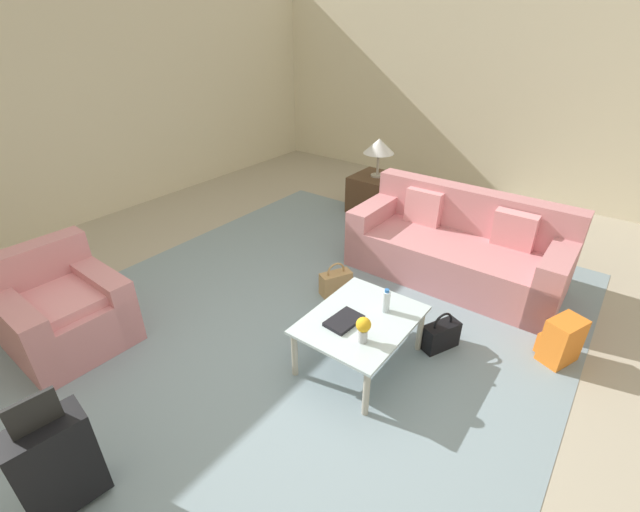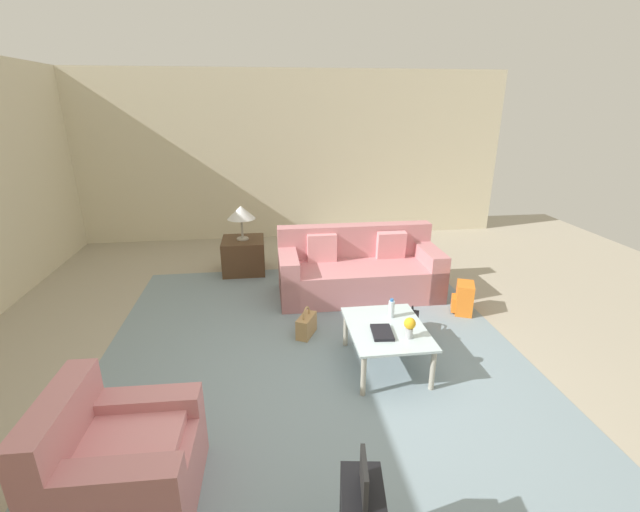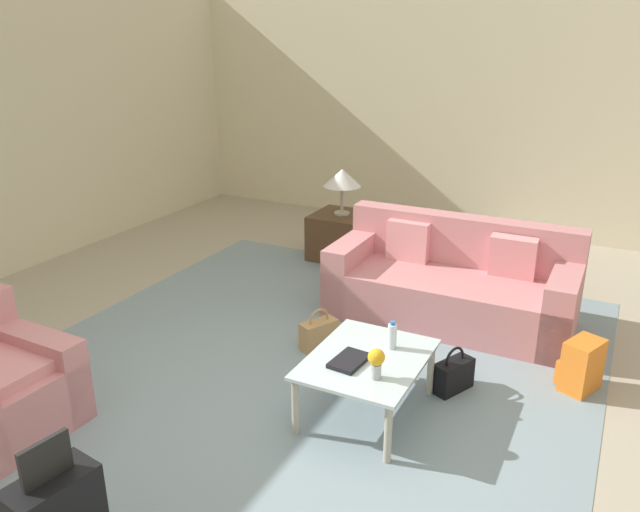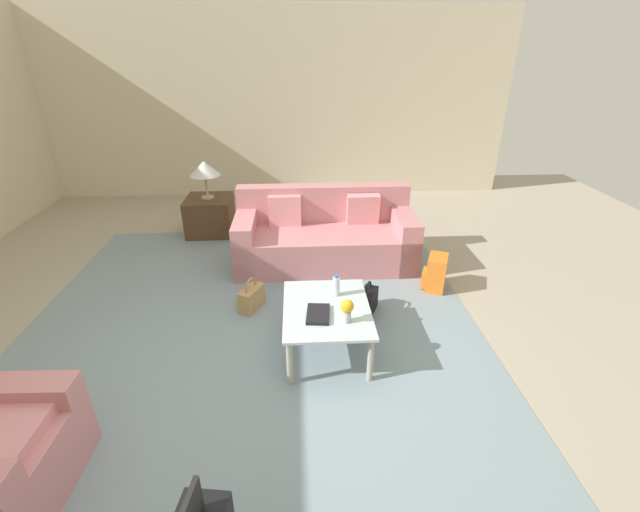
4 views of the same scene
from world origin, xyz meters
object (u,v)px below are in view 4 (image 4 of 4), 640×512
at_px(couch, 324,237).
at_px(flower_vase, 347,309).
at_px(coffee_table, 327,313).
at_px(table_lamp, 205,169).
at_px(water_bottle, 336,286).
at_px(handbag_tan, 252,298).
at_px(coffee_table_book, 318,314).
at_px(backpack_orange, 435,273).
at_px(side_table, 210,215).
at_px(handbag_black, 368,302).

distance_m(couch, flower_vase, 2.03).
distance_m(coffee_table, table_lamp, 3.23).
bearing_deg(water_bottle, handbag_tan, 58.81).
bearing_deg(coffee_table_book, handbag_tan, 43.67).
xyz_separation_m(coffee_table, water_bottle, (0.20, -0.10, 0.15)).
xyz_separation_m(water_bottle, table_lamp, (2.60, 1.60, 0.41)).
xyz_separation_m(couch, water_bottle, (-1.60, -0.00, 0.22)).
distance_m(couch, coffee_table, 1.80).
distance_m(couch, coffee_table_book, 1.93).
bearing_deg(flower_vase, backpack_orange, -42.98).
xyz_separation_m(couch, side_table, (1.00, 1.60, -0.05)).
bearing_deg(coffee_table, table_lamp, 28.18).
bearing_deg(water_bottle, flower_vase, -173.21).
xyz_separation_m(flower_vase, backpack_orange, (1.22, -1.14, -0.37)).
bearing_deg(coffee_table_book, water_bottle, -23.93).
distance_m(handbag_black, backpack_orange, 0.94).
bearing_deg(side_table, backpack_orange, -122.77).
height_order(water_bottle, handbag_black, water_bottle).
relative_size(flower_vase, handbag_black, 0.57).
relative_size(water_bottle, backpack_orange, 0.51).
height_order(flower_vase, side_table, flower_vase).
bearing_deg(couch, coffee_table, 176.81).
height_order(handbag_black, backpack_orange, backpack_orange).
bearing_deg(coffee_table_book, handbag_black, -32.99).
height_order(couch, flower_vase, couch).
relative_size(coffee_table_book, table_lamp, 0.55).
xyz_separation_m(flower_vase, side_table, (3.02, 1.65, -0.30)).
height_order(water_bottle, side_table, water_bottle).
height_order(couch, backpack_orange, couch).
distance_m(couch, water_bottle, 1.61).
relative_size(flower_vase, table_lamp, 0.39).
relative_size(coffee_table_book, flower_vase, 1.42).
distance_m(flower_vase, handbag_tan, 1.34).
height_order(side_table, handbag_black, side_table).
distance_m(coffee_table_book, table_lamp, 3.28).
height_order(coffee_table_book, table_lamp, table_lamp).
distance_m(coffee_table, water_bottle, 0.27).
xyz_separation_m(table_lamp, handbag_tan, (-2.10, -0.77, -0.81)).
bearing_deg(handbag_black, table_lamp, 41.21).
bearing_deg(side_table, coffee_table, -151.82).
bearing_deg(handbag_tan, coffee_table_book, -141.75).
distance_m(coffee_table, handbag_black, 0.77).
xyz_separation_m(coffee_table, side_table, (2.80, 1.50, -0.12)).
relative_size(couch, coffee_table_book, 7.43).
bearing_deg(flower_vase, water_bottle, 6.79).
height_order(flower_vase, handbag_tan, flower_vase).
xyz_separation_m(water_bottle, side_table, (2.60, 1.60, -0.27)).
height_order(water_bottle, coffee_table_book, water_bottle).
distance_m(side_table, backpack_orange, 3.32).
distance_m(flower_vase, handbag_black, 0.95).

